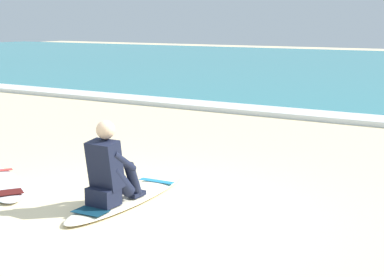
{
  "coord_description": "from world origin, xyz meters",
  "views": [
    {
      "loc": [
        3.84,
        -4.83,
        2.09
      ],
      "look_at": [
        -0.14,
        1.59,
        0.55
      ],
      "focal_mm": 54.31,
      "sensor_mm": 36.0,
      "label": 1
    }
  ],
  "objects": [
    {
      "name": "surfboard_spare_near",
      "position": [
        -2.06,
        -0.01,
        0.04
      ],
      "size": [
        1.86,
        1.44,
        0.08
      ],
      "color": "silver",
      "rests_on": "ground"
    },
    {
      "name": "ground_plane",
      "position": [
        0.0,
        0.0,
        0.0
      ],
      "size": [
        80.0,
        80.0,
        0.0
      ],
      "primitive_type": "plane",
      "color": "beige"
    },
    {
      "name": "breaking_foam",
      "position": [
        0.0,
        7.23,
        0.06
      ],
      "size": [
        80.0,
        0.9,
        0.11
      ],
      "primitive_type": "cube",
      "color": "white",
      "rests_on": "ground"
    },
    {
      "name": "surfboard_main",
      "position": [
        -0.28,
        0.39,
        0.04
      ],
      "size": [
        0.67,
        2.3,
        0.08
      ],
      "color": "#EFE5C6",
      "rests_on": "ground"
    },
    {
      "name": "surfer_seated",
      "position": [
        -0.25,
        0.02,
        0.44
      ],
      "size": [
        0.37,
        0.7,
        0.95
      ],
      "color": "black",
      "rests_on": "surfboard_main"
    }
  ]
}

